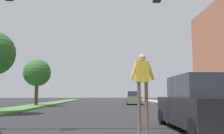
% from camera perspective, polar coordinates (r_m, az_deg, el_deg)
% --- Properties ---
extents(ground_plane, '(140.00, 140.00, 0.00)m').
position_cam_1_polar(ground_plane, '(29.56, -0.32, -9.29)').
color(ground_plane, '#262628').
extents(median_strip, '(2.70, 64.00, 0.15)m').
position_cam_1_polar(median_strip, '(28.55, -17.26, -8.92)').
color(median_strip, '#477A38').
rests_on(median_strip, ground_plane).
extents(tree_far, '(3.02, 3.02, 5.09)m').
position_cam_1_polar(tree_far, '(27.23, -17.87, -1.38)').
color(tree_far, '#4C3823').
rests_on(tree_far, median_strip).
extents(sidewalk_right, '(3.00, 64.00, 0.15)m').
position_cam_1_polar(sidewalk_right, '(29.18, 17.67, -8.86)').
color(sidewalk_right, '#9E9991').
rests_on(sidewalk_right, ground_plane).
extents(traffic_light_gantry, '(9.95, 0.30, 6.00)m').
position_cam_1_polar(traffic_light_gantry, '(9.44, -23.92, 13.09)').
color(traffic_light_gantry, gold).
rests_on(traffic_light_gantry, median_strip).
extents(pedestrian_performer, '(0.75, 0.26, 2.49)m').
position_cam_1_polar(pedestrian_performer, '(6.91, 7.47, -3.61)').
color(pedestrian_performer, brown).
rests_on(pedestrian_performer, ground_plane).
extents(suv_crossing, '(1.98, 4.61, 1.97)m').
position_cam_1_polar(suv_crossing, '(9.06, 20.44, -8.61)').
color(suv_crossing, black).
rests_on(suv_crossing, ground_plane).
extents(sedan_midblock, '(2.22, 4.36, 1.73)m').
position_cam_1_polar(sedan_midblock, '(31.06, 5.36, -7.66)').
color(sedan_midblock, gray).
rests_on(sedan_midblock, ground_plane).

